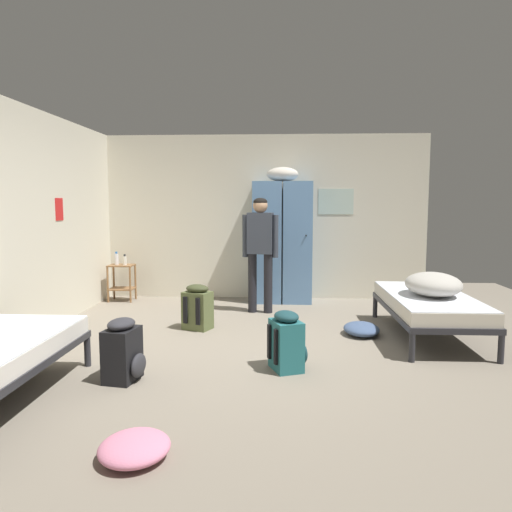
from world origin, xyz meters
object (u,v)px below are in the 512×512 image
at_px(backpack_olive, 198,308).
at_px(water_bottle, 116,259).
at_px(shelf_unit, 122,279).
at_px(bed_right, 428,304).
at_px(person_traveler, 260,244).
at_px(backpack_black, 123,351).
at_px(clothes_pile_pink, 135,448).
at_px(backpack_teal, 287,342).
at_px(locker_bank, 282,239).
at_px(clothes_pile_denim, 361,329).
at_px(lotion_bottle, 125,260).
at_px(bedding_heap, 433,284).

bearing_deg(backpack_olive, water_bottle, 133.47).
bearing_deg(water_bottle, shelf_unit, -14.04).
xyz_separation_m(bed_right, person_traveler, (-1.97, 1.14, 0.58)).
bearing_deg(backpack_olive, person_traveler, 52.34).
height_order(bed_right, backpack_black, backpack_black).
xyz_separation_m(backpack_olive, clothes_pile_pink, (0.13, -3.02, -0.19)).
bearing_deg(backpack_teal, backpack_black, -165.87).
distance_m(backpack_olive, backpack_black, 1.79).
relative_size(person_traveler, clothes_pile_pink, 3.45).
distance_m(person_traveler, water_bottle, 2.41).
distance_m(backpack_teal, clothes_pile_pink, 1.88).
relative_size(locker_bank, backpack_olive, 3.76).
distance_m(shelf_unit, clothes_pile_denim, 3.88).
bearing_deg(shelf_unit, lotion_bottle, -29.74).
xyz_separation_m(backpack_olive, backpack_teal, (1.07, -1.40, 0.00)).
xyz_separation_m(backpack_olive, clothes_pile_denim, (1.95, -0.17, -0.19)).
bearing_deg(locker_bank, lotion_bottle, -176.93).
relative_size(backpack_teal, clothes_pile_denim, 1.06).
xyz_separation_m(clothes_pile_denim, clothes_pile_pink, (-1.82, -2.84, -0.00)).
height_order(lotion_bottle, backpack_teal, lotion_bottle).
bearing_deg(locker_bank, backpack_black, -111.56).
xyz_separation_m(backpack_teal, clothes_pile_denim, (0.88, 1.23, -0.19)).
distance_m(water_bottle, clothes_pile_denim, 4.00).
xyz_separation_m(person_traveler, backpack_olive, (-0.72, -0.93, -0.70)).
height_order(clothes_pile_denim, clothes_pile_pink, clothes_pile_denim).
height_order(shelf_unit, backpack_teal, shelf_unit).
xyz_separation_m(locker_bank, person_traveler, (-0.31, -0.79, -0.00)).
height_order(person_traveler, backpack_olive, person_traveler).
height_order(bedding_heap, backpack_teal, bedding_heap).
height_order(bed_right, backpack_teal, backpack_teal).
xyz_separation_m(locker_bank, lotion_bottle, (-2.43, -0.13, -0.33)).
bearing_deg(backpack_teal, water_bottle, 130.79).
xyz_separation_m(backpack_teal, clothes_pile_pink, (-0.94, -1.62, -0.19)).
distance_m(person_traveler, clothes_pile_pink, 4.09).
distance_m(backpack_olive, clothes_pile_pink, 3.02).
height_order(locker_bank, lotion_bottle, locker_bank).
bearing_deg(bedding_heap, water_bottle, 155.86).
bearing_deg(locker_bank, clothes_pile_denim, -63.95).
xyz_separation_m(shelf_unit, clothes_pile_pink, (1.61, -4.64, -0.28)).
bearing_deg(clothes_pile_pink, clothes_pile_denim, 57.41).
height_order(backpack_black, clothes_pile_pink, backpack_black).
distance_m(locker_bank, person_traveler, 0.84).
bearing_deg(person_traveler, clothes_pile_pink, -98.49).
xyz_separation_m(backpack_black, backpack_teal, (1.41, 0.36, 0.00)).
distance_m(bedding_heap, backpack_teal, 2.03).
height_order(locker_bank, backpack_olive, locker_bank).
height_order(bed_right, clothes_pile_pink, bed_right).
distance_m(bed_right, water_bottle, 4.65).
relative_size(bedding_heap, person_traveler, 0.47).
bearing_deg(locker_bank, backpack_teal, -89.21).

